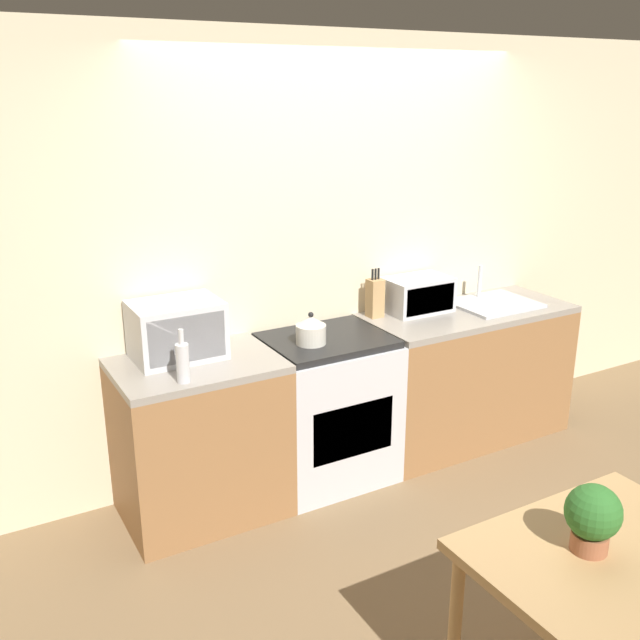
{
  "coord_description": "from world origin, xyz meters",
  "views": [
    {
      "loc": [
        -2.23,
        -2.75,
        2.29
      ],
      "look_at": [
        -0.37,
        0.52,
        1.05
      ],
      "focal_mm": 40.0,
      "sensor_mm": 36.0,
      "label": 1
    }
  ],
  "objects_px": {
    "stove_range": "(327,408)",
    "kettle": "(311,330)",
    "bottle": "(183,362)",
    "dining_table": "(615,579)",
    "toaster_oven": "(418,295)",
    "microwave": "(177,330)"
  },
  "relations": [
    {
      "from": "bottle",
      "to": "toaster_oven",
      "type": "distance_m",
      "value": 1.74
    },
    {
      "from": "microwave",
      "to": "dining_table",
      "type": "bearing_deg",
      "value": -69.05
    },
    {
      "from": "stove_range",
      "to": "microwave",
      "type": "relative_size",
      "value": 1.93
    },
    {
      "from": "microwave",
      "to": "dining_table",
      "type": "height_order",
      "value": "microwave"
    },
    {
      "from": "kettle",
      "to": "microwave",
      "type": "bearing_deg",
      "value": 167.24
    },
    {
      "from": "stove_range",
      "to": "dining_table",
      "type": "height_order",
      "value": "stove_range"
    },
    {
      "from": "stove_range",
      "to": "microwave",
      "type": "xyz_separation_m",
      "value": [
        -0.85,
        0.12,
        0.61
      ]
    },
    {
      "from": "kettle",
      "to": "bottle",
      "type": "relative_size",
      "value": 0.68
    },
    {
      "from": "stove_range",
      "to": "kettle",
      "type": "relative_size",
      "value": 4.81
    },
    {
      "from": "bottle",
      "to": "dining_table",
      "type": "relative_size",
      "value": 0.29
    },
    {
      "from": "microwave",
      "to": "bottle",
      "type": "height_order",
      "value": "microwave"
    },
    {
      "from": "microwave",
      "to": "bottle",
      "type": "xyz_separation_m",
      "value": [
        -0.09,
        -0.34,
        -0.05
      ]
    },
    {
      "from": "kettle",
      "to": "stove_range",
      "type": "bearing_deg",
      "value": 19.79
    },
    {
      "from": "toaster_oven",
      "to": "dining_table",
      "type": "xyz_separation_m",
      "value": [
        -0.78,
        -2.21,
        -0.37
      ]
    },
    {
      "from": "kettle",
      "to": "toaster_oven",
      "type": "bearing_deg",
      "value": 12.38
    },
    {
      "from": "stove_range",
      "to": "microwave",
      "type": "height_order",
      "value": "microwave"
    },
    {
      "from": "microwave",
      "to": "toaster_oven",
      "type": "height_order",
      "value": "microwave"
    },
    {
      "from": "stove_range",
      "to": "bottle",
      "type": "relative_size",
      "value": 3.28
    },
    {
      "from": "kettle",
      "to": "toaster_oven",
      "type": "distance_m",
      "value": 0.92
    },
    {
      "from": "microwave",
      "to": "dining_table",
      "type": "xyz_separation_m",
      "value": [
        0.83,
        -2.18,
        -0.41
      ]
    },
    {
      "from": "dining_table",
      "to": "kettle",
      "type": "bearing_deg",
      "value": 93.13
    },
    {
      "from": "stove_range",
      "to": "microwave",
      "type": "distance_m",
      "value": 1.05
    }
  ]
}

